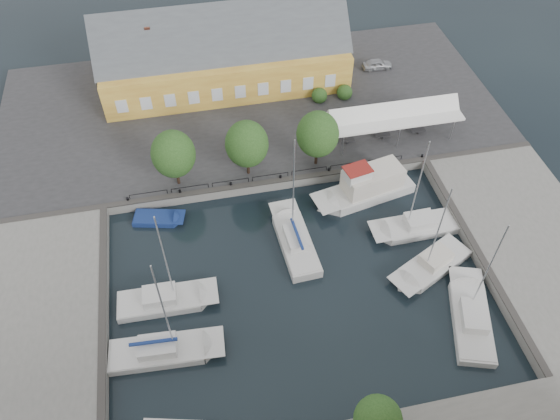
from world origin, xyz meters
name	(u,v)px	position (x,y,z in m)	size (l,w,h in m)	color
ground	(294,271)	(0.00, 0.00, 0.00)	(140.00, 140.00, 0.00)	black
north_quay	(250,109)	(0.00, 23.00, 0.50)	(56.00, 26.00, 1.00)	#2D2D30
west_quay	(31,333)	(-22.00, -2.00, 0.50)	(12.00, 24.00, 1.00)	slate
east_quay	(535,245)	(22.00, -2.00, 0.50)	(12.00, 24.00, 1.00)	slate
quay_edge_fittings	(283,223)	(0.02, 4.75, 1.06)	(56.00, 24.72, 0.40)	#383533
warehouse	(219,56)	(-2.60, 28.36, 4.43)	(28.56, 14.00, 9.55)	gold
tent_canopy	(395,116)	(14.00, 14.50, 3.68)	(14.00, 4.00, 2.83)	white
quay_trees	(247,144)	(-2.00, 12.00, 4.88)	(18.20, 4.20, 6.30)	black
car_silver	(377,64)	(16.60, 27.03, 1.63)	(1.48, 3.67, 1.25)	#AEB0B6
car_red	(242,147)	(-2.06, 15.35, 1.62)	(1.32, 3.78, 1.25)	#5B1814
center_sailboat	(295,242)	(0.75, 2.90, 0.36)	(3.17, 9.20, 12.42)	silver
trawler	(367,188)	(9.04, 7.50, 1.02)	(10.72, 5.11, 5.00)	silver
east_boat_a	(415,228)	(12.17, 2.33, 0.26)	(8.32, 2.90, 11.66)	silver
east_boat_b	(431,266)	(11.98, -2.14, 0.26)	(8.47, 5.95, 11.22)	silver
east_boat_c	(470,318)	(13.11, -7.78, 0.26)	(5.45, 9.42, 11.54)	silver
west_boat_c	(165,301)	(-11.31, -1.02, 0.26)	(8.58, 2.94, 11.43)	silver
west_boat_d	(164,352)	(-11.73, -5.67, 0.27)	(9.25, 3.29, 12.04)	silver
launch_nw	(158,219)	(-11.38, 8.44, 0.09)	(5.15, 3.02, 0.88)	navy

